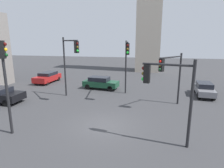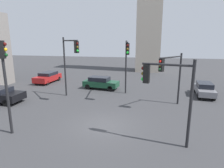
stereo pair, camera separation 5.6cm
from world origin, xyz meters
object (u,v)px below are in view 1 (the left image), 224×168
at_px(traffic_light_3, 70,56).
at_px(traffic_light_4, 171,70).
at_px(traffic_light_1, 167,86).
at_px(car_4, 48,77).
at_px(traffic_light_2, 127,57).
at_px(car_2, 100,83).
at_px(car_1, 204,89).
at_px(traffic_light_0, 5,71).

relative_size(traffic_light_3, traffic_light_4, 1.30).
bearing_deg(traffic_light_1, traffic_light_3, -26.16).
bearing_deg(traffic_light_3, car_4, 178.76).
relative_size(traffic_light_1, traffic_light_2, 0.84).
relative_size(traffic_light_1, car_2, 1.11).
distance_m(traffic_light_1, car_1, 11.69).
bearing_deg(traffic_light_3, traffic_light_4, 40.81).
distance_m(traffic_light_0, car_1, 18.03).
bearing_deg(car_2, traffic_light_1, -52.33).
distance_m(traffic_light_3, car_2, 5.88).
relative_size(car_2, car_4, 0.97).
bearing_deg(car_4, traffic_light_4, 67.55).
distance_m(traffic_light_0, traffic_light_1, 9.18).
height_order(traffic_light_0, car_1, traffic_light_0).
bearing_deg(traffic_light_3, car_1, 60.77).
xyz_separation_m(traffic_light_4, car_4, (-15.46, 6.91, -2.49)).
relative_size(traffic_light_1, car_1, 1.16).
bearing_deg(traffic_light_4, car_4, -75.66).
bearing_deg(car_1, car_4, -93.01).
xyz_separation_m(traffic_light_0, traffic_light_1, (9.12, 0.83, -0.60)).
bearing_deg(traffic_light_0, traffic_light_1, -21.58).
distance_m(traffic_light_3, traffic_light_4, 9.19).
height_order(traffic_light_1, traffic_light_2, traffic_light_2).
bearing_deg(traffic_light_3, traffic_light_2, 60.80).
relative_size(traffic_light_0, traffic_light_2, 1.00).
distance_m(traffic_light_3, car_1, 14.02).
xyz_separation_m(traffic_light_0, traffic_light_3, (0.68, 7.38, 0.29)).
distance_m(traffic_light_1, traffic_light_4, 6.07).
relative_size(traffic_light_0, car_4, 1.28).
height_order(traffic_light_1, car_4, traffic_light_1).
relative_size(traffic_light_2, traffic_light_4, 1.23).
height_order(car_1, car_2, car_2).
distance_m(car_1, car_2, 11.32).
bearing_deg(car_1, traffic_light_0, -46.19).
xyz_separation_m(traffic_light_1, traffic_light_3, (-8.44, 6.54, 0.89)).
bearing_deg(traffic_light_4, traffic_light_3, -54.81).
bearing_deg(traffic_light_4, traffic_light_2, -79.20).
distance_m(traffic_light_1, traffic_light_3, 10.72).
distance_m(traffic_light_2, car_1, 8.85).
height_order(traffic_light_0, traffic_light_4, traffic_light_0).
distance_m(traffic_light_2, car_2, 5.60).
bearing_deg(car_2, car_1, 3.43).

